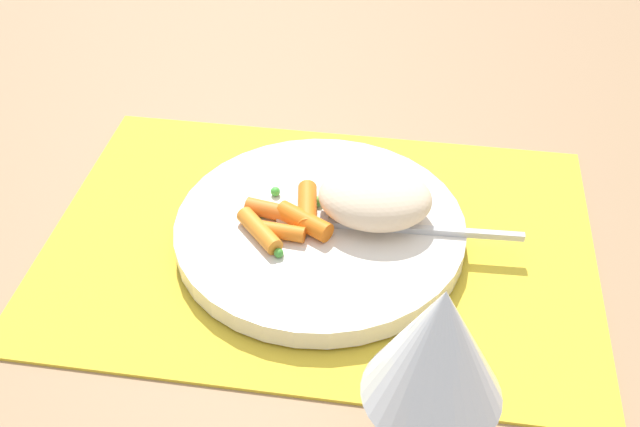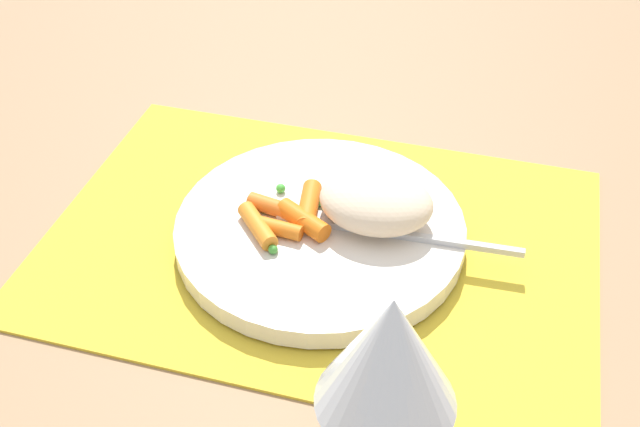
# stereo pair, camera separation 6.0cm
# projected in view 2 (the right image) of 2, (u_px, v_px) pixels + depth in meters

# --- Properties ---
(ground_plane) EXTENTS (2.40, 2.40, 0.00)m
(ground_plane) POSITION_uv_depth(u_px,v_px,m) (320.00, 243.00, 0.69)
(ground_plane) COLOR #997551
(placemat) EXTENTS (0.48, 0.34, 0.01)m
(placemat) POSITION_uv_depth(u_px,v_px,m) (320.00, 240.00, 0.69)
(placemat) COLOR gold
(placemat) RESTS_ON ground_plane
(plate) EXTENTS (0.26, 0.26, 0.02)m
(plate) POSITION_uv_depth(u_px,v_px,m) (320.00, 230.00, 0.68)
(plate) COLOR silver
(plate) RESTS_ON placemat
(rice_mound) EXTENTS (0.10, 0.08, 0.04)m
(rice_mound) POSITION_uv_depth(u_px,v_px,m) (376.00, 202.00, 0.66)
(rice_mound) COLOR beige
(rice_mound) RESTS_ON plate
(carrot_portion) EXTENTS (0.09, 0.09, 0.02)m
(carrot_portion) POSITION_uv_depth(u_px,v_px,m) (288.00, 216.00, 0.67)
(carrot_portion) COLOR orange
(carrot_portion) RESTS_ON plate
(pea_scatter) EXTENTS (0.08, 0.09, 0.01)m
(pea_scatter) POSITION_uv_depth(u_px,v_px,m) (310.00, 211.00, 0.68)
(pea_scatter) COLOR #57AA3F
(pea_scatter) RESTS_ON plate
(fork) EXTENTS (0.21, 0.02, 0.01)m
(fork) POSITION_uv_depth(u_px,v_px,m) (373.00, 228.00, 0.66)
(fork) COLOR silver
(fork) RESTS_ON plate
(wine_glass) EXTENTS (0.08, 0.08, 0.18)m
(wine_glass) POSITION_uv_depth(u_px,v_px,m) (389.00, 359.00, 0.42)
(wine_glass) COLOR silver
(wine_glass) RESTS_ON ground_plane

